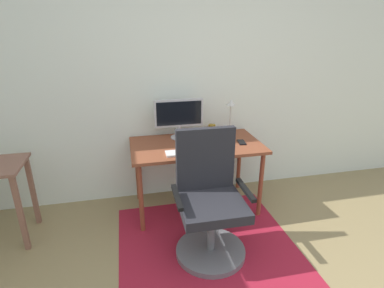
{
  "coord_description": "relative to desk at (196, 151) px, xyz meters",
  "views": [
    {
      "loc": [
        -0.69,
        -0.94,
        1.78
      ],
      "look_at": [
        -0.13,
        1.53,
        0.82
      ],
      "focal_mm": 28.23,
      "sensor_mm": 36.0,
      "label": 1
    }
  ],
  "objects": [
    {
      "name": "area_rug",
      "position": [
        -0.05,
        -0.64,
        -0.64
      ],
      "size": [
        1.52,
        1.46,
        0.01
      ],
      "primitive_type": "cube",
      "color": "maroon",
      "rests_on": "ground"
    },
    {
      "name": "computer_mouse",
      "position": [
        0.18,
        -0.18,
        0.09
      ],
      "size": [
        0.06,
        0.1,
        0.03
      ],
      "primitive_type": "ellipsoid",
      "color": "white",
      "rests_on": "desk"
    },
    {
      "name": "coffee_cup",
      "position": [
        0.23,
        0.25,
        0.13
      ],
      "size": [
        0.08,
        0.08,
        0.11
      ],
      "primitive_type": "cylinder",
      "color": "#845E0F",
      "rests_on": "desk"
    },
    {
      "name": "keyboard",
      "position": [
        -0.12,
        -0.22,
        0.08
      ],
      "size": [
        0.43,
        0.13,
        0.02
      ],
      "primitive_type": "cube",
      "color": "white",
      "rests_on": "desk"
    },
    {
      "name": "office_chair",
      "position": [
        -0.05,
        -0.68,
        -0.23
      ],
      "size": [
        0.6,
        0.58,
        1.05
      ],
      "rotation": [
        0.0,
        0.0,
        -0.01
      ],
      "color": "slate",
      "rests_on": "ground"
    },
    {
      "name": "monitor",
      "position": [
        -0.13,
        0.21,
        0.32
      ],
      "size": [
        0.5,
        0.18,
        0.41
      ],
      "color": "#B2B2B7",
      "rests_on": "desk"
    },
    {
      "name": "desk_lamp",
      "position": [
        0.39,
        0.12,
        0.34
      ],
      "size": [
        0.11,
        0.11,
        0.4
      ],
      "color": "black",
      "rests_on": "desk"
    },
    {
      "name": "desk",
      "position": [
        0.0,
        0.0,
        0.0
      ],
      "size": [
        1.29,
        0.71,
        0.72
      ],
      "color": "brown",
      "rests_on": "ground"
    },
    {
      "name": "wall_back",
      "position": [
        0.03,
        0.42,
        0.66
      ],
      "size": [
        6.0,
        0.1,
        2.6
      ],
      "primitive_type": "cube",
      "color": "silver",
      "rests_on": "ground"
    },
    {
      "name": "cell_phone",
      "position": [
        0.45,
        -0.07,
        0.08
      ],
      "size": [
        0.09,
        0.15,
        0.01
      ],
      "primitive_type": "cube",
      "rotation": [
        0.0,
        0.0,
        -0.14
      ],
      "color": "black",
      "rests_on": "desk"
    }
  ]
}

